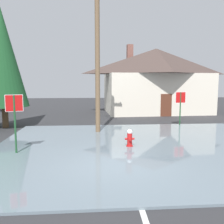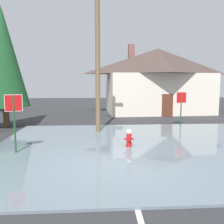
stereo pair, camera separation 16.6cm
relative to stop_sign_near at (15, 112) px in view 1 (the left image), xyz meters
name	(u,v)px [view 1 (the left image)]	position (x,y,z in m)	size (l,w,h in m)	color
ground_plane	(117,167)	(4.06, -1.74, -1.83)	(80.00, 80.00, 0.10)	#2D2D30
flood_puddle	(145,146)	(5.62, 0.80, -1.74)	(13.87, 11.31, 0.08)	slate
lane_stop_bar	(126,194)	(4.07, -4.00, -1.78)	(4.15, 0.30, 0.01)	silver
stop_sign_near	(15,112)	(0.00, 0.00, 0.00)	(0.67, 0.24, 2.51)	#1E4C28
fire_hydrant	(130,139)	(4.88, 0.71, -1.35)	(0.44, 0.38, 0.87)	red
utility_pole	(97,49)	(3.50, 4.22, 3.17)	(1.60, 0.28, 9.53)	brown
stop_sign_far	(180,102)	(9.20, 6.05, -0.09)	(0.75, 0.16, 2.36)	#1E4C28
house	(156,80)	(9.53, 14.10, 1.52)	(10.87, 7.35, 6.85)	silver
pine_tree_mid_left	(2,57)	(-2.63, 6.44, 2.88)	(3.17, 3.17, 7.92)	#4C3823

